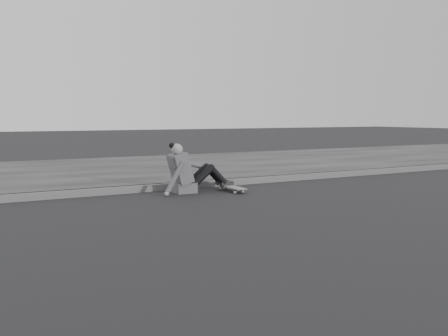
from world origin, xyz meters
The scene contains 5 objects.
ground centered at (0.00, 0.00, 0.00)m, with size 80.00×80.00×0.00m, color black.
curb centered at (0.00, 2.58, 0.06)m, with size 24.00×0.16×0.12m, color #555555.
sidewalk centered at (0.00, 5.60, 0.06)m, with size 24.00×6.00×0.12m, color #333333.
skateboard centered at (-2.43, 1.89, 0.07)m, with size 0.20×0.78×0.09m.
seated_woman centered at (-3.16, 2.14, 0.36)m, with size 1.38×0.46×0.88m.
Camera 1 is at (-6.73, -5.74, 1.34)m, focal length 40.00 mm.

